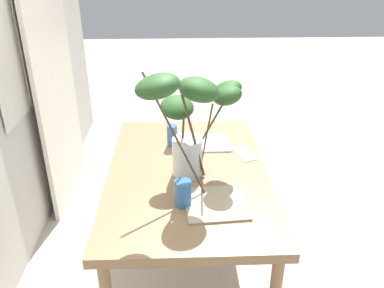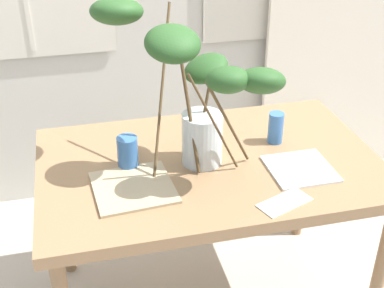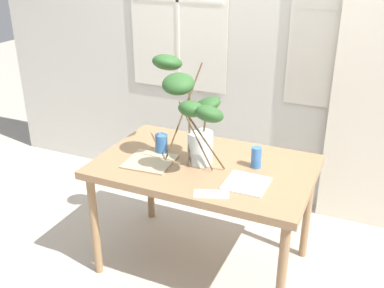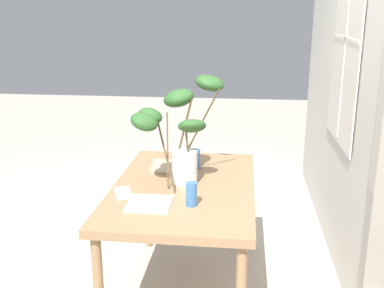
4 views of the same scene
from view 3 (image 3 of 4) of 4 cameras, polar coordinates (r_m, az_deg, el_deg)
name	(u,v)px [view 3 (image 3 of 4)]	position (r m, az deg, el deg)	size (l,w,h in m)	color
ground	(203,262)	(3.16, 1.45, -14.84)	(14.00, 14.00, 0.00)	#B7AD9E
back_wall_with_windows	(260,32)	(3.54, 8.69, 13.92)	(4.88, 0.14, 2.75)	beige
dining_table	(204,174)	(2.79, 1.59, -3.83)	(1.32, 0.84, 0.76)	#93704C
vase_with_branches	(191,110)	(2.62, -0.11, 4.40)	(0.65, 0.58, 0.64)	silver
drinking_glass_blue_left	(161,144)	(2.87, -3.91, 0.02)	(0.08, 0.08, 0.13)	#386BAD
drinking_glass_blue_right	(256,157)	(2.71, 8.18, -1.69)	(0.06, 0.06, 0.13)	#386BAD
plate_square_left	(150,161)	(2.78, -5.37, -2.21)	(0.28, 0.28, 0.01)	tan
plate_square_right	(246,183)	(2.53, 6.94, -5.01)	(0.24, 0.24, 0.01)	white
napkin_folded	(211,194)	(2.42, 2.47, -6.38)	(0.19, 0.09, 0.00)	silver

